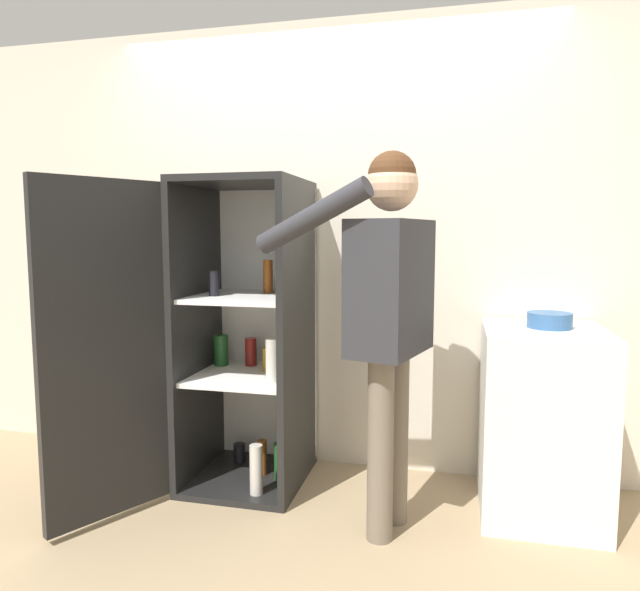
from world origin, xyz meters
name	(u,v)px	position (x,y,z in m)	size (l,w,h in m)	color
ground_plane	(282,545)	(0.00, 0.00, 0.00)	(12.00, 12.00, 0.00)	tan
wall_back	(331,248)	(0.00, 0.98, 1.27)	(7.00, 0.06, 2.55)	beige
refrigerator	(224,338)	(-0.48, 0.53, 0.81)	(0.95, 1.20, 1.65)	black
person	(388,296)	(0.43, 0.25, 1.09)	(0.77, 0.59, 1.72)	#726656
counter	(541,421)	(1.13, 0.61, 0.45)	(0.56, 0.65, 0.91)	white
bowl	(549,320)	(1.16, 0.64, 0.95)	(0.21, 0.21, 0.07)	#335B8E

